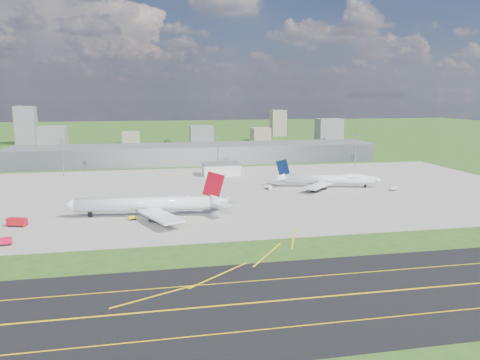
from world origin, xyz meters
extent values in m
plane|color=#2B4E18|center=(0.00, 150.00, 0.00)|extent=(1400.00, 1400.00, 0.00)
cube|color=black|center=(0.00, -110.00, 0.03)|extent=(1400.00, 60.00, 0.06)
cube|color=gray|center=(10.00, 40.00, 0.04)|extent=(360.00, 190.00, 0.08)
cube|color=gray|center=(0.00, 165.00, 7.50)|extent=(300.00, 42.00, 15.00)
cube|color=silver|center=(10.00, 100.00, 4.00)|extent=(26.00, 16.00, 8.00)
cylinder|color=gray|center=(-100.00, 115.00, 12.50)|extent=(0.70, 0.70, 25.00)
cube|color=gray|center=(-100.00, 115.00, 25.30)|extent=(3.50, 2.00, 1.20)
cylinder|color=gray|center=(10.00, 115.00, 12.50)|extent=(0.70, 0.70, 25.00)
cube|color=gray|center=(10.00, 115.00, 25.30)|extent=(3.50, 2.00, 1.20)
cylinder|color=gray|center=(120.00, 115.00, 12.50)|extent=(0.70, 0.70, 25.00)
cube|color=gray|center=(120.00, 115.00, 25.30)|extent=(3.50, 2.00, 1.20)
cylinder|color=silver|center=(-43.95, -8.53, 5.96)|extent=(63.13, 13.70, 6.50)
cone|color=silver|center=(-77.83, -4.59, 5.96)|extent=(6.13, 7.08, 6.50)
cone|color=silver|center=(-8.46, -12.65, 6.82)|extent=(9.35, 7.45, 6.50)
cube|color=maroon|center=(-46.10, -8.28, 3.94)|extent=(51.46, 8.59, 1.41)
cube|color=silver|center=(-36.59, -24.93, 4.01)|extent=(20.11, 29.71, 0.97)
cube|color=silver|center=(-33.02, 5.74, 4.01)|extent=(24.62, 28.41, 0.97)
cube|color=maroon|center=(-11.14, -12.34, 14.62)|extent=(10.78, 1.78, 13.08)
cylinder|color=#38383D|center=(-38.74, -20.58, 1.95)|extent=(6.32, 4.13, 3.46)
cylinder|color=#38383D|center=(-36.11, 2.01, 1.95)|extent=(6.32, 4.13, 3.46)
cube|color=black|center=(-38.06, -14.12, 1.35)|extent=(1.87, 1.49, 2.71)
cube|color=black|center=(-36.93, -4.44, 1.35)|extent=(1.87, 1.49, 2.71)
cube|color=black|center=(-68.68, -5.65, 1.35)|extent=(1.87, 1.49, 2.71)
cylinder|color=silver|center=(68.79, 41.62, 4.87)|extent=(54.20, 20.68, 5.49)
cone|color=silver|center=(97.24, 33.29, 4.87)|extent=(5.79, 6.51, 5.49)
cone|color=silver|center=(39.06, 50.32, 5.58)|extent=(8.34, 7.26, 5.49)
cube|color=navy|center=(70.49, 41.13, 3.17)|extent=(43.81, 14.80, 1.15)
ellipsoid|color=silver|center=(82.48, 37.62, 6.51)|extent=(18.39, 10.20, 4.94)
cube|color=silver|center=(64.94, 56.75, 3.27)|extent=(13.58, 25.88, 0.80)
cube|color=silver|center=(57.39, 30.96, 3.27)|extent=(23.36, 22.81, 0.80)
cube|color=#071638|center=(41.18, 49.70, 12.04)|extent=(8.59, 2.90, 10.69)
cylinder|color=#38383D|center=(66.61, 50.56, 1.59)|extent=(5.47, 4.09, 2.83)
cylinder|color=#38383D|center=(64.19, 60.49, 1.59)|extent=(5.47, 4.09, 2.83)
cylinder|color=#38383D|center=(62.14, 35.27, 1.59)|extent=(5.47, 4.09, 2.83)
cylinder|color=#38383D|center=(54.75, 28.21, 1.59)|extent=(5.47, 4.09, 2.83)
cube|color=black|center=(64.81, 46.94, 1.11)|extent=(1.66, 1.42, 2.21)
cube|color=black|center=(62.57, 39.29, 1.11)|extent=(1.66, 1.42, 2.21)
cube|color=black|center=(90.02, 35.41, 1.11)|extent=(1.66, 1.42, 2.21)
cube|color=#B70D18|center=(-98.02, -15.65, 2.09)|extent=(8.87, 5.43, 3.33)
cube|color=black|center=(-98.02, -15.65, 0.43)|extent=(7.72, 5.21, 0.70)
cube|color=red|center=(-95.78, -42.78, 1.68)|extent=(5.76, 3.58, 2.50)
cube|color=black|center=(-95.78, -42.78, 0.43)|extent=(5.01, 3.49, 0.70)
cube|color=yellow|center=(-49.27, -14.33, 1.12)|extent=(3.94, 3.22, 1.37)
cube|color=black|center=(-49.27, -14.33, 0.43)|extent=(3.51, 3.09, 0.70)
cube|color=white|center=(30.17, 42.12, 1.47)|extent=(3.49, 5.15, 2.08)
cube|color=black|center=(30.17, 42.12, 0.43)|extent=(3.36, 4.51, 0.70)
cube|color=silver|center=(102.57, 24.23, 1.37)|extent=(4.59, 2.98, 1.88)
cube|color=black|center=(102.57, 24.23, 0.43)|extent=(4.00, 2.92, 0.70)
cube|color=slate|center=(-140.00, 300.00, 12.00)|extent=(28.00, 22.00, 24.00)
cube|color=gray|center=(-60.00, 340.00, 7.00)|extent=(20.00, 18.00, 14.00)
cube|color=slate|center=(20.00, 310.00, 11.00)|extent=(26.00, 20.00, 22.00)
cube|color=gray|center=(100.00, 350.00, 8.00)|extent=(22.00, 24.00, 16.00)
cube|color=slate|center=(180.00, 320.00, 14.00)|extent=(30.00, 22.00, 28.00)
cube|color=slate|center=(-180.00, 360.00, 22.00)|extent=(22.00, 20.00, 44.00)
cube|color=gray|center=(140.00, 410.00, 18.00)|extent=(20.00, 18.00, 36.00)
cylinder|color=#382314|center=(-110.00, 265.00, 1.50)|extent=(0.70, 0.70, 3.00)
sphere|color=black|center=(-110.00, 265.00, 4.88)|extent=(6.75, 6.75, 6.75)
cylinder|color=#382314|center=(-20.00, 280.00, 1.80)|extent=(0.70, 0.70, 3.60)
sphere|color=black|center=(-20.00, 280.00, 5.85)|extent=(8.10, 8.10, 8.10)
cylinder|color=#382314|center=(70.00, 275.00, 1.70)|extent=(0.70, 0.70, 3.40)
sphere|color=black|center=(70.00, 275.00, 5.53)|extent=(7.65, 7.65, 7.65)
cylinder|color=#382314|center=(160.00, 285.00, 1.40)|extent=(0.70, 0.70, 2.80)
sphere|color=black|center=(160.00, 285.00, 4.55)|extent=(6.30, 6.30, 6.30)
camera|label=1|loc=(-41.02, -227.39, 56.28)|focal=35.00mm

